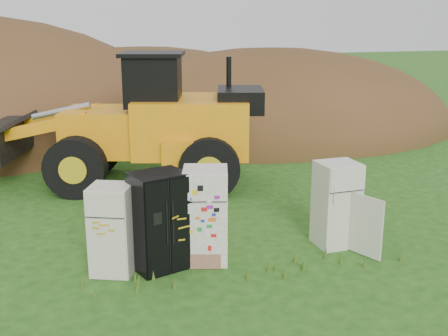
# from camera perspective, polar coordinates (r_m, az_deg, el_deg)

# --- Properties ---
(ground) EXTENTS (120.00, 120.00, 0.00)m
(ground) POSITION_cam_1_polar(r_m,az_deg,el_deg) (11.56, 0.87, -9.06)
(ground) COLOR #1E4813
(ground) RESTS_ON ground
(fridge_leftmost) EXTENTS (0.98, 0.97, 1.72)m
(fridge_leftmost) POSITION_cam_1_polar(r_m,az_deg,el_deg) (10.83, -11.28, -6.16)
(fridge_leftmost) COLOR beige
(fridge_leftmost) RESTS_ON ground
(fridge_black_side) EXTENTS (1.19, 1.05, 1.91)m
(fridge_black_side) POSITION_cam_1_polar(r_m,az_deg,el_deg) (10.85, -6.59, -5.38)
(fridge_black_side) COLOR black
(fridge_black_side) RESTS_ON ground
(fridge_sticker) EXTENTS (1.04, 0.99, 1.92)m
(fridge_sticker) POSITION_cam_1_polar(r_m,az_deg,el_deg) (11.08, -1.88, -4.83)
(fridge_sticker) COLOR white
(fridge_sticker) RESTS_ON ground
(fridge_open_door) EXTENTS (0.85, 0.79, 1.82)m
(fridge_open_door) POSITION_cam_1_polar(r_m,az_deg,el_deg) (12.11, 11.35, -3.62)
(fridge_open_door) COLOR beige
(fridge_open_door) RESTS_ON ground
(wheel_loader) EXTENTS (8.42, 5.27, 3.79)m
(wheel_loader) POSITION_cam_1_polar(r_m,az_deg,el_deg) (16.31, -10.39, 4.84)
(wheel_loader) COLOR orange
(wheel_loader) RESTS_ON ground
(dirt_mound_right) EXTENTS (16.81, 12.33, 6.95)m
(dirt_mound_right) POSITION_cam_1_polar(r_m,az_deg,el_deg) (24.88, 4.50, 4.11)
(dirt_mound_right) COLOR #493317
(dirt_mound_right) RESTS_ON ground
(dirt_mound_back) EXTENTS (16.84, 11.23, 6.59)m
(dirt_mound_back) POSITION_cam_1_polar(r_m,az_deg,el_deg) (29.48, -8.32, 5.73)
(dirt_mound_back) COLOR #493317
(dirt_mound_back) RESTS_ON ground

